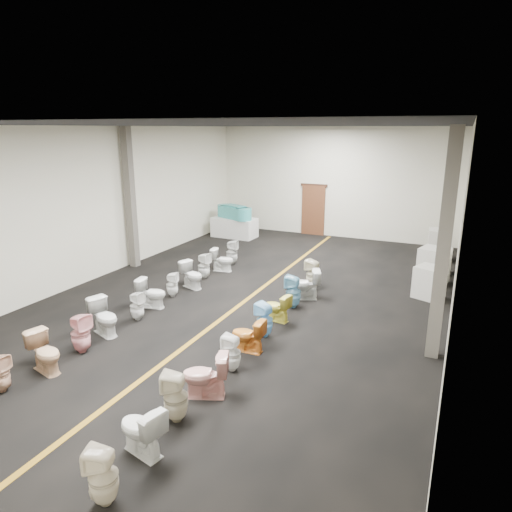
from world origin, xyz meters
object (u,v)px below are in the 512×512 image
at_px(toilet_left_8, 192,275).
at_px(toilet_right_2, 176,397).
at_px(toilet_left_3, 81,333).
at_px(toilet_left_6, 152,293).
at_px(toilet_right_6, 265,320).
at_px(toilet_left_5, 137,306).
at_px(toilet_right_4, 232,353).
at_px(appliance_crate_b, 434,265).
at_px(appliance_crate_c, 436,260).
at_px(toilet_left_10, 222,260).
at_px(toilet_right_9, 305,284).
at_px(toilet_left_2, 45,352).
at_px(toilet_left_9, 204,266).
at_px(toilet_right_8, 293,292).
at_px(toilet_right_0, 103,476).
at_px(bathtub, 234,212).
at_px(appliance_crate_d, 439,245).
at_px(appliance_crate_a, 429,282).
at_px(toilet_right_7, 277,307).
at_px(toilet_right_10, 313,274).
at_px(display_table, 234,227).
at_px(toilet_left_7, 172,285).
at_px(toilet_left_1, 0,373).
at_px(toilet_left_11, 232,252).
at_px(toilet_right_5, 248,335).
at_px(toilet_left_4, 105,317).
at_px(toilet_right_1, 141,430).
at_px(toilet_right_3, 205,376).

bearing_deg(toilet_left_8, toilet_right_2, -130.53).
bearing_deg(toilet_left_3, toilet_left_6, 12.02).
xyz_separation_m(toilet_left_8, toilet_right_6, (3.17, -2.07, 0.01)).
relative_size(toilet_left_5, toilet_right_4, 0.98).
height_order(appliance_crate_b, appliance_crate_c, appliance_crate_b).
height_order(toilet_left_10, toilet_right_9, toilet_right_9).
bearing_deg(toilet_left_3, toilet_right_4, -70.88).
xyz_separation_m(toilet_left_2, toilet_right_2, (3.09, -0.26, 0.03)).
bearing_deg(toilet_right_4, toilet_left_6, -124.02).
bearing_deg(toilet_right_9, toilet_left_9, -120.60).
bearing_deg(toilet_left_6, toilet_right_8, -75.37).
relative_size(toilet_left_3, toilet_left_10, 1.16).
bearing_deg(toilet_right_0, bathtub, -177.88).
bearing_deg(toilet_left_2, appliance_crate_d, -14.92).
height_order(bathtub, appliance_crate_a, bathtub).
xyz_separation_m(appliance_crate_a, toilet_left_5, (-6.20, -4.50, -0.08)).
xyz_separation_m(appliance_crate_a, toilet_left_8, (-6.24, -1.99, -0.05)).
bearing_deg(toilet_left_2, toilet_right_7, -23.42).
xyz_separation_m(toilet_left_8, toilet_left_9, (-0.12, 0.86, 0.02)).
relative_size(toilet_left_6, toilet_left_9, 0.95).
distance_m(appliance_crate_d, toilet_right_10, 5.61).
xyz_separation_m(display_table, toilet_right_0, (5.06, -13.30, -0.01)).
bearing_deg(appliance_crate_a, toilet_left_6, -149.95).
xyz_separation_m(toilet_left_3, toilet_left_7, (-0.16, 3.45, -0.08)).
xyz_separation_m(appliance_crate_b, toilet_right_8, (-3.08, -3.60, -0.10)).
bearing_deg(toilet_right_2, toilet_left_1, -99.17).
xyz_separation_m(appliance_crate_c, toilet_left_8, (-6.24, -4.45, -0.01)).
height_order(toilet_left_10, toilet_right_8, toilet_right_8).
distance_m(toilet_right_0, toilet_right_9, 7.63).
xyz_separation_m(appliance_crate_a, toilet_right_4, (-3.05, -5.65, -0.07)).
distance_m(toilet_left_11, toilet_right_2, 8.54).
distance_m(toilet_left_10, toilet_right_5, 5.56).
relative_size(toilet_left_7, toilet_right_8, 0.80).
relative_size(toilet_left_11, toilet_right_2, 0.99).
height_order(toilet_left_4, toilet_right_4, toilet_left_4).
xyz_separation_m(toilet_left_5, toilet_right_10, (3.12, 3.88, 0.07)).
bearing_deg(toilet_right_8, toilet_right_9, 170.65).
xyz_separation_m(appliance_crate_c, toilet_right_1, (-3.15, -10.67, -0.01)).
bearing_deg(toilet_right_7, toilet_right_8, -174.69).
xyz_separation_m(toilet_left_8, toilet_left_11, (-0.04, 2.54, 0.04)).
bearing_deg(toilet_left_6, toilet_right_2, -148.18).
height_order(toilet_right_5, toilet_right_8, toilet_right_8).
distance_m(toilet_right_3, toilet_right_5, 1.79).
xyz_separation_m(toilet_left_5, toilet_right_1, (3.05, -3.71, 0.02)).
height_order(toilet_right_1, toilet_right_7, toilet_right_1).
relative_size(appliance_crate_d, toilet_right_10, 1.25).
height_order(display_table, toilet_right_3, display_table).
xyz_separation_m(display_table, toilet_left_4, (1.70, -9.59, 0.00)).
relative_size(toilet_left_8, toilet_left_9, 0.95).
height_order(toilet_left_5, toilet_right_2, toilet_right_2).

